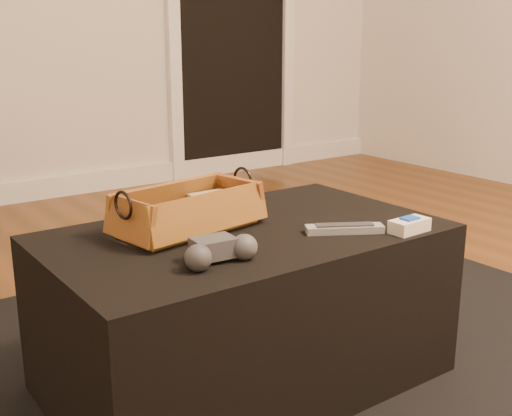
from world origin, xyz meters
TOP-DOWN VIEW (x-y plane):
  - baseboard at (0.00, 2.73)m, footprint 5.00×0.04m
  - doorway_opening at (1.30, 2.73)m, footprint 0.82×0.02m
  - door_jamb_left at (0.85, 2.72)m, footprint 0.08×0.05m
  - door_jamb_right at (1.75, 2.72)m, footprint 0.08×0.05m
  - area_rug at (-0.24, 0.34)m, footprint 2.60×2.00m
  - ottoman at (-0.24, 0.39)m, footprint 1.00×0.60m
  - tv_remote at (-0.37, 0.46)m, footprint 0.21×0.10m
  - cloth_bundle at (-0.25, 0.52)m, footprint 0.11×0.07m
  - wicker_basket at (-0.35, 0.48)m, footprint 0.41×0.26m
  - game_controller at (-0.42, 0.22)m, footprint 0.18×0.10m
  - silver_remote at (-0.04, 0.23)m, footprint 0.19×0.14m
  - cream_gadget at (0.09, 0.13)m, footprint 0.11×0.06m

SIDE VIEW (x-z plane):
  - area_rug at x=-0.24m, z-range 0.00..0.01m
  - baseboard at x=0.00m, z-range 0.00..0.12m
  - ottoman at x=-0.24m, z-range 0.01..0.43m
  - silver_remote at x=-0.04m, z-range 0.43..0.45m
  - cream_gadget at x=0.09m, z-range 0.43..0.47m
  - tv_remote at x=-0.37m, z-range 0.45..0.47m
  - game_controller at x=-0.42m, z-range 0.43..0.49m
  - cloth_bundle at x=-0.25m, z-range 0.45..0.50m
  - wicker_basket at x=-0.35m, z-range 0.41..0.55m
  - doorway_opening at x=1.30m, z-range 0.02..2.02m
  - door_jamb_left at x=0.85m, z-range 0.00..2.04m
  - door_jamb_right at x=1.75m, z-range 0.00..2.04m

